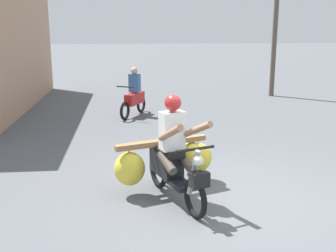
# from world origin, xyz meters

# --- Properties ---
(ground_plane) EXTENTS (120.00, 120.00, 0.00)m
(ground_plane) POSITION_xyz_m (0.00, 0.00, 0.00)
(ground_plane) COLOR #56595E
(motorbike_main_loaded) EXTENTS (1.70, 1.98, 1.58)m
(motorbike_main_loaded) POSITION_xyz_m (-0.77, 0.46, 0.54)
(motorbike_main_loaded) COLOR black
(motorbike_main_loaded) RESTS_ON ground
(motorbike_distant_ahead_left) EXTENTS (0.85, 1.49, 1.40)m
(motorbike_distant_ahead_left) POSITION_xyz_m (-1.24, 6.17, 0.57)
(motorbike_distant_ahead_left) COLOR black
(motorbike_distant_ahead_left) RESTS_ON ground
(utility_pole) EXTENTS (0.18, 0.18, 6.37)m
(utility_pole) POSITION_xyz_m (3.95, 9.20, 3.19)
(utility_pole) COLOR brown
(utility_pole) RESTS_ON ground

